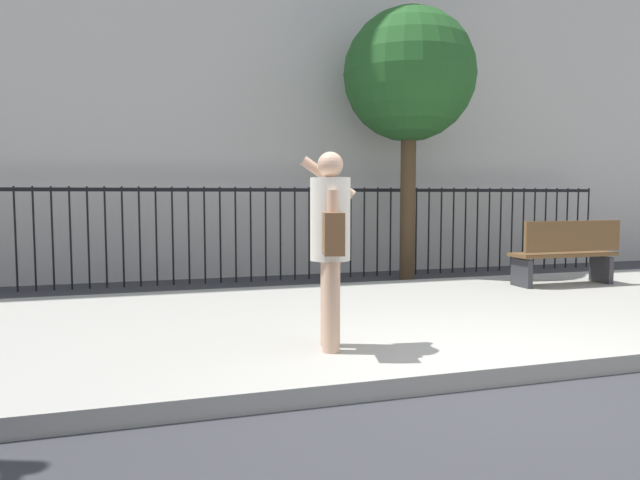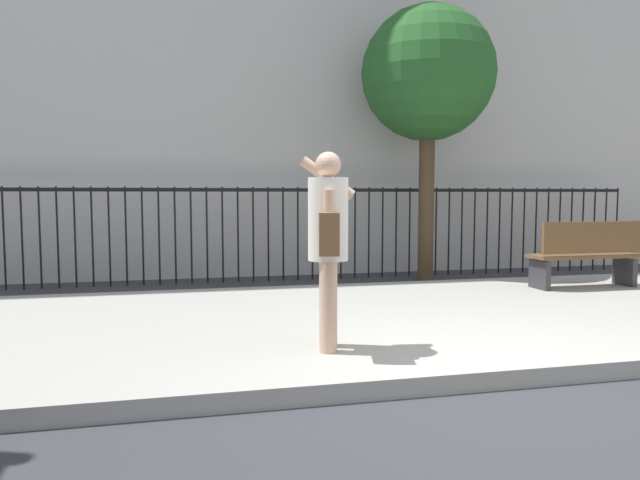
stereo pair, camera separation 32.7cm
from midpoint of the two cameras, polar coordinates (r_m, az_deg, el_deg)
The scene contains 6 objects.
ground_plane at distance 4.74m, azimuth 19.09°, elevation -13.86°, with size 60.00×60.00×0.00m, color #333338.
sidewalk at distance 6.62m, azimuth 8.80°, elevation -7.76°, with size 28.00×4.40×0.15m, color #9E9B93.
iron_fence at distance 10.00m, azimuth 0.90°, elevation 1.91°, with size 12.03×0.04×1.60m.
pedestrian_on_phone at distance 4.88m, azimuth 2.73°, elevation 0.42°, with size 0.50×0.70×1.68m.
street_bench at distance 9.08m, azimuth 25.76°, elevation -1.15°, with size 1.60×0.45×0.95m.
street_tree_mid at distance 10.23m, azimuth 11.52°, elevation 15.56°, with size 2.23×2.23×4.60m.
Camera 2 is at (-2.28, -3.83, 1.47)m, focal length 32.54 mm.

